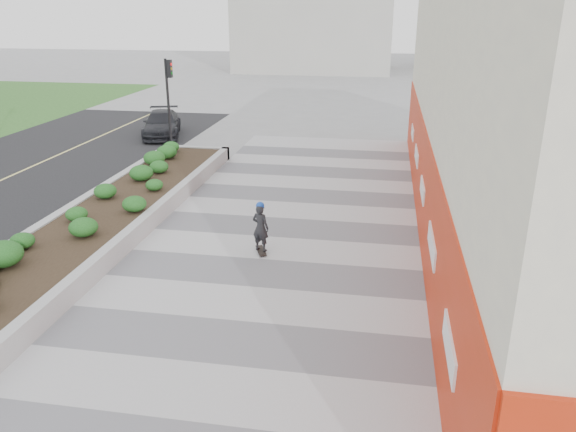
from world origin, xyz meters
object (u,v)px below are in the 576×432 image
planter (102,218)px  skateboarder (261,227)px  traffic_signal_near (169,90)px  car_dark (162,124)px

planter → skateboarder: skateboarder is taller
traffic_signal_near → car_dark: size_ratio=0.95×
planter → car_dark: car_dark is taller
skateboarder → car_dark: 16.21m
traffic_signal_near → skateboarder: traffic_signal_near is taller
planter → traffic_signal_near: size_ratio=4.29×
traffic_signal_near → skateboarder: bearing=-58.8°
car_dark → skateboarder: bearing=-76.2°
planter → car_dark: 13.51m
planter → traffic_signal_near: (-1.73, 10.50, 2.34)m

